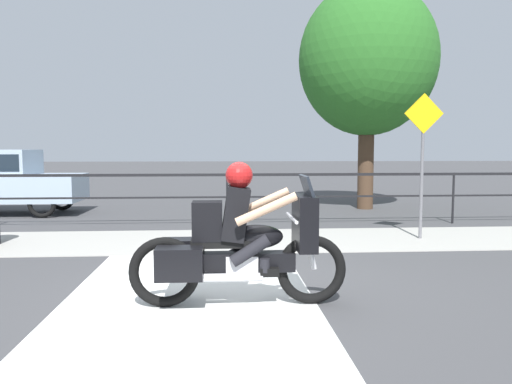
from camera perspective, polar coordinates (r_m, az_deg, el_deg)
name	(u,v)px	position (r m, az deg, el deg)	size (l,w,h in m)	color
ground_plane	(233,294)	(5.93, -2.65, -11.61)	(120.00, 120.00, 0.00)	#424244
sidewalk_band	(229,240)	(9.24, -3.15, -5.54)	(44.00, 2.40, 0.01)	#A8A59E
crosswalk_band	(189,300)	(5.75, -7.63, -12.15)	(2.80, 6.00, 0.01)	silver
fence_railing	(227,185)	(10.90, -3.31, 0.85)	(36.00, 0.05, 1.15)	black
motorcycle	(238,243)	(5.37, -2.04, -5.82)	(2.35, 0.76, 1.55)	black
street_sign	(423,148)	(9.75, 18.52, 4.79)	(0.74, 0.06, 2.70)	slate
tree_behind_sign	(368,60)	(14.51, 12.65, 14.46)	(3.79, 3.79, 6.21)	#473323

